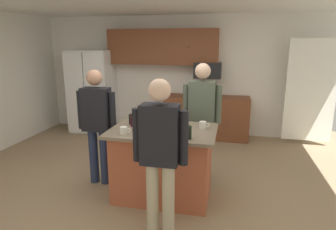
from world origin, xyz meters
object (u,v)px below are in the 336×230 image
serving_tray (167,128)px  mug_blue_stoneware (124,130)px  kitchen_island (163,163)px  glass_dark_ale (169,131)px  glass_short_whisky (131,119)px  glass_pilsner (133,122)px  person_guest_right (97,120)px  glass_stout_tall (177,120)px  mug_ceramic_white (203,125)px  person_host_foreground (160,149)px  refrigerator (92,92)px  tumbler_amber (189,132)px  person_elder_center (202,113)px  microwave_over_range (208,70)px

serving_tray → mug_blue_stoneware: bearing=-148.0°
kitchen_island → glass_dark_ale: glass_dark_ale is taller
glass_short_whisky → glass_pilsner: glass_short_whisky is taller
person_guest_right → glass_pilsner: size_ratio=13.09×
glass_dark_ale → mug_blue_stoneware: (-0.55, -0.02, -0.02)m
kitchen_island → person_guest_right: 1.12m
glass_stout_tall → mug_ceramic_white: glass_stout_tall is taller
glass_dark_ale → glass_short_whisky: bearing=145.2°
person_host_foreground → glass_short_whisky: (-0.64, 0.95, 0.03)m
kitchen_island → serving_tray: serving_tray is taller
glass_short_whisky → glass_dark_ale: 0.75m
glass_dark_ale → refrigerator: bearing=130.0°
glass_short_whisky → glass_stout_tall: 0.63m
person_guest_right → person_host_foreground: 1.52m
glass_stout_tall → tumbler_amber: bearing=-65.8°
mug_ceramic_white → glass_dark_ale: bearing=-130.3°
glass_pilsner → serving_tray: 0.48m
refrigerator → glass_pilsner: size_ratio=14.63×
person_elder_center → person_guest_right: bearing=-39.2°
person_host_foreground → glass_stout_tall: (-0.01, 1.01, 0.05)m
glass_stout_tall → mug_blue_stoneware: 0.76m
refrigerator → glass_short_whisky: (1.80, -2.45, 0.07)m
person_elder_center → glass_short_whisky: (-0.90, -0.59, -0.00)m
glass_pilsner → serving_tray: bearing=-7.1°
microwave_over_range → person_guest_right: person_guest_right is taller
microwave_over_range → glass_dark_ale: (-0.19, -3.00, -0.45)m
person_host_foreground → glass_dark_ale: 0.53m
glass_stout_tall → refrigerator: bearing=135.4°
kitchen_island → mug_ceramic_white: bearing=16.8°
glass_stout_tall → microwave_over_range: bearing=86.0°
glass_short_whisky → tumbler_amber: bearing=-27.9°
glass_pilsner → person_elder_center: bearing=39.1°
refrigerator → glass_dark_ale: bearing=-50.0°
microwave_over_range → glass_dark_ale: 3.04m
glass_dark_ale → tumbler_amber: (0.24, -0.03, 0.01)m
tumbler_amber → serving_tray: 0.45m
refrigerator → microwave_over_range: bearing=2.6°
person_guest_right → serving_tray: (1.05, -0.18, -0.00)m
person_host_foreground → tumbler_amber: size_ratio=11.21×
microwave_over_range → person_elder_center: person_elder_center is taller
person_host_foreground → glass_pilsner: bearing=22.9°
tumbler_amber → serving_tray: tumbler_amber is taller
person_host_foreground → tumbler_amber: bearing=-34.6°
microwave_over_range → glass_stout_tall: microwave_over_range is taller
mug_blue_stoneware → serving_tray: bearing=32.0°
person_elder_center → mug_ceramic_white: bearing=37.0°
glass_stout_tall → glass_pilsner: bearing=-164.7°
refrigerator → glass_stout_tall: 3.41m
microwave_over_range → mug_blue_stoneware: size_ratio=4.34×
refrigerator → kitchen_island: size_ratio=1.37×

